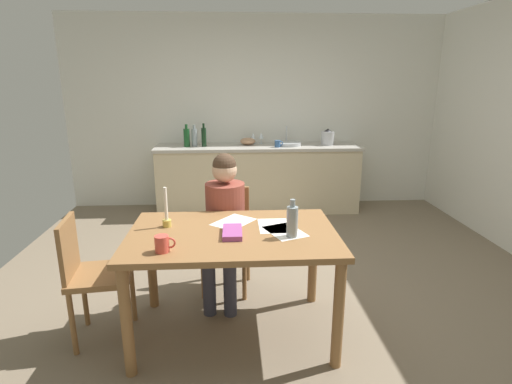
{
  "coord_description": "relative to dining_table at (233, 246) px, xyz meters",
  "views": [
    {
      "loc": [
        -0.36,
        -3.14,
        1.76
      ],
      "look_at": [
        -0.16,
        0.1,
        0.85
      ],
      "focal_mm": 28.32,
      "sensor_mm": 36.0,
      "label": 1
    }
  ],
  "objects": [
    {
      "name": "sink_unit",
      "position": [
        0.76,
        2.84,
        0.26
      ],
      "size": [
        0.36,
        0.36,
        0.24
      ],
      "color": "#B2B7BC",
      "rests_on": "kitchen_counter"
    },
    {
      "name": "chair_side_empty",
      "position": [
        -0.96,
        0.0,
        -0.17
      ],
      "size": [
        0.44,
        0.44,
        0.88
      ],
      "color": "olive",
      "rests_on": "ground"
    },
    {
      "name": "wine_bottle_on_table",
      "position": [
        0.38,
        -0.11,
        0.21
      ],
      "size": [
        0.07,
        0.07,
        0.25
      ],
      "color": "#8C999E",
      "rests_on": "dining_table"
    },
    {
      "name": "book_magazine",
      "position": [
        -0.0,
        -0.05,
        0.12
      ],
      "size": [
        0.13,
        0.25,
        0.03
      ],
      "primitive_type": "cube",
      "rotation": [
        0.0,
        0.0,
        -0.01
      ],
      "color": "#9B458C",
      "rests_on": "dining_table"
    },
    {
      "name": "person_seated",
      "position": [
        -0.07,
        0.55,
        0.01
      ],
      "size": [
        0.37,
        0.62,
        1.19
      ],
      "color": "brown",
      "rests_on": "ground"
    },
    {
      "name": "chair_at_table",
      "position": [
        -0.05,
        0.7,
        -0.18
      ],
      "size": [
        0.45,
        0.45,
        0.87
      ],
      "color": "olive",
      "rests_on": "ground"
    },
    {
      "name": "wine_glass_by_kettle",
      "position": [
        0.3,
        2.99,
        0.34
      ],
      "size": [
        0.07,
        0.07,
        0.15
      ],
      "color": "silver",
      "rests_on": "kitchen_counter"
    },
    {
      "name": "wall_back",
      "position": [
        0.36,
        3.2,
        0.63
      ],
      "size": [
        5.2,
        0.12,
        2.6
      ],
      "primitive_type": "cube",
      "color": "silver",
      "rests_on": "ground"
    },
    {
      "name": "dining_table",
      "position": [
        0.0,
        0.0,
        0.0
      ],
      "size": [
        1.4,
        0.91,
        0.77
      ],
      "color": "olive",
      "rests_on": "ground"
    },
    {
      "name": "ground_plane",
      "position": [
        0.36,
        0.6,
        -0.69
      ],
      "size": [
        5.2,
        5.2,
        0.04
      ],
      "primitive_type": "cube",
      "color": "#7A6B56"
    },
    {
      "name": "kitchen_counter",
      "position": [
        0.36,
        2.84,
        -0.21
      ],
      "size": [
        2.73,
        0.64,
        0.9
      ],
      "color": "beige",
      "rests_on": "ground"
    },
    {
      "name": "paper_bill",
      "position": [
        0.01,
        0.2,
        0.11
      ],
      "size": [
        0.35,
        0.36,
        0.0
      ],
      "primitive_type": "cube",
      "rotation": [
        0.0,
        0.0,
        -0.66
      ],
      "color": "white",
      "rests_on": "dining_table"
    },
    {
      "name": "teacup_on_counter",
      "position": [
        0.61,
        2.69,
        0.28
      ],
      "size": [
        0.11,
        0.08,
        0.09
      ],
      "color": "#33598C",
      "rests_on": "kitchen_counter"
    },
    {
      "name": "bottle_oil",
      "position": [
        -0.58,
        2.79,
        0.36
      ],
      "size": [
        0.08,
        0.08,
        0.29
      ],
      "color": "#194C23",
      "rests_on": "kitchen_counter"
    },
    {
      "name": "candlestick",
      "position": [
        -0.45,
        0.13,
        0.18
      ],
      "size": [
        0.06,
        0.06,
        0.28
      ],
      "color": "gold",
      "rests_on": "dining_table"
    },
    {
      "name": "bottle_vinegar",
      "position": [
        -0.48,
        2.82,
        0.36
      ],
      "size": [
        0.07,
        0.07,
        0.28
      ],
      "color": "#8C999E",
      "rests_on": "kitchen_counter"
    },
    {
      "name": "coffee_mug",
      "position": [
        -0.42,
        -0.3,
        0.16
      ],
      "size": [
        0.12,
        0.08,
        0.1
      ],
      "color": "#D84C3F",
      "rests_on": "dining_table"
    },
    {
      "name": "bottle_wine_red",
      "position": [
        -0.36,
        2.79,
        0.36
      ],
      "size": [
        0.06,
        0.06,
        0.31
      ],
      "color": "black",
      "rests_on": "kitchen_counter"
    },
    {
      "name": "paper_letter",
      "position": [
        0.29,
        0.1,
        0.11
      ],
      "size": [
        0.21,
        0.3,
        0.0
      ],
      "primitive_type": "cube",
      "rotation": [
        0.0,
        0.0,
        -0.0
      ],
      "color": "white",
      "rests_on": "dining_table"
    },
    {
      "name": "mixing_bowl",
      "position": [
        0.22,
        2.92,
        0.28
      ],
      "size": [
        0.21,
        0.21,
        0.09
      ],
      "primitive_type": "ellipsoid",
      "color": "tan",
      "rests_on": "kitchen_counter"
    },
    {
      "name": "paper_envelope",
      "position": [
        0.35,
        -0.01,
        0.11
      ],
      "size": [
        0.31,
        0.35,
        0.0
      ],
      "primitive_type": "cube",
      "rotation": [
        0.0,
        0.0,
        0.39
      ],
      "color": "white",
      "rests_on": "dining_table"
    },
    {
      "name": "stovetop_kettle",
      "position": [
        1.3,
        2.84,
        0.33
      ],
      "size": [
        0.18,
        0.18,
        0.22
      ],
      "color": "#B7BABF",
      "rests_on": "kitchen_counter"
    },
    {
      "name": "wine_glass_near_sink",
      "position": [
        0.41,
        2.99,
        0.34
      ],
      "size": [
        0.07,
        0.07,
        0.15
      ],
      "color": "silver",
      "rests_on": "kitchen_counter"
    }
  ]
}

